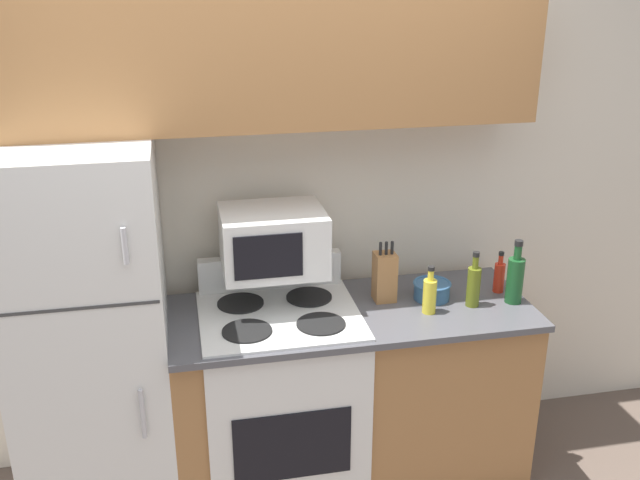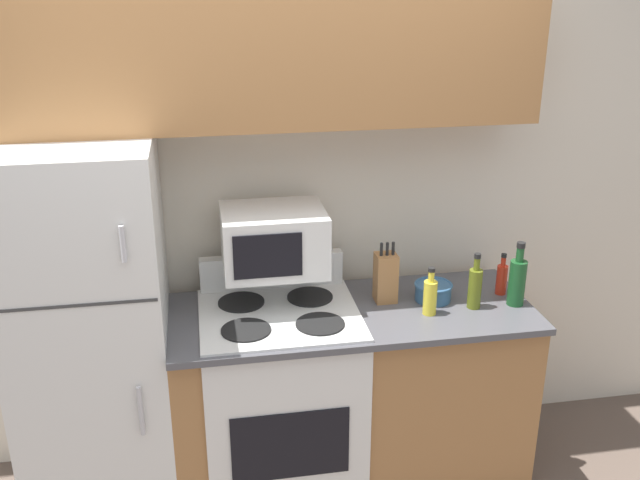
{
  "view_description": "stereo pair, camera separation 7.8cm",
  "coord_description": "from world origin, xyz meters",
  "px_view_note": "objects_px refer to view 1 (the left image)",
  "views": [
    {
      "loc": [
        -0.4,
        -2.47,
        2.33
      ],
      "look_at": [
        0.17,
        0.27,
        1.24
      ],
      "focal_mm": 40.0,
      "sensor_mm": 36.0,
      "label": 1
    },
    {
      "loc": [
        -0.32,
        -2.49,
        2.33
      ],
      "look_at": [
        0.17,
        0.27,
        1.24
      ],
      "focal_mm": 40.0,
      "sensor_mm": 36.0,
      "label": 2
    }
  ],
  "objects_px": {
    "stove": "(281,399)",
    "bottle_hot_sauce": "(499,276)",
    "bottle_olive_oil": "(474,285)",
    "bottle_wine_green": "(515,278)",
    "refrigerator": "(92,339)",
    "bottle_cooking_spray": "(430,295)",
    "knife_block": "(385,276)",
    "bowl": "(432,290)",
    "microwave": "(273,240)"
  },
  "relations": [
    {
      "from": "refrigerator",
      "to": "bowl",
      "type": "distance_m",
      "value": 1.51
    },
    {
      "from": "microwave",
      "to": "bottle_hot_sauce",
      "type": "bearing_deg",
      "value": -3.92
    },
    {
      "from": "refrigerator",
      "to": "stove",
      "type": "relative_size",
      "value": 1.59
    },
    {
      "from": "refrigerator",
      "to": "microwave",
      "type": "xyz_separation_m",
      "value": [
        0.79,
        0.07,
        0.36
      ]
    },
    {
      "from": "stove",
      "to": "refrigerator",
      "type": "bearing_deg",
      "value": 177.25
    },
    {
      "from": "refrigerator",
      "to": "bottle_cooking_spray",
      "type": "distance_m",
      "value": 1.46
    },
    {
      "from": "knife_block",
      "to": "bottle_wine_green",
      "type": "relative_size",
      "value": 0.96
    },
    {
      "from": "stove",
      "to": "microwave",
      "type": "bearing_deg",
      "value": 92.92
    },
    {
      "from": "bottle_olive_oil",
      "to": "bottle_cooking_spray",
      "type": "relative_size",
      "value": 1.18
    },
    {
      "from": "refrigerator",
      "to": "bottle_cooking_spray",
      "type": "bearing_deg",
      "value": -5.39
    },
    {
      "from": "knife_block",
      "to": "bowl",
      "type": "distance_m",
      "value": 0.23
    },
    {
      "from": "microwave",
      "to": "knife_block",
      "type": "relative_size",
      "value": 1.56
    },
    {
      "from": "bottle_cooking_spray",
      "to": "refrigerator",
      "type": "bearing_deg",
      "value": 174.61
    },
    {
      "from": "stove",
      "to": "bottle_hot_sauce",
      "type": "xyz_separation_m",
      "value": [
        1.05,
        0.04,
        0.5
      ]
    },
    {
      "from": "knife_block",
      "to": "bowl",
      "type": "relative_size",
      "value": 1.63
    },
    {
      "from": "bottle_hot_sauce",
      "to": "bottle_wine_green",
      "type": "height_order",
      "value": "bottle_wine_green"
    },
    {
      "from": "refrigerator",
      "to": "knife_block",
      "type": "height_order",
      "value": "refrigerator"
    },
    {
      "from": "refrigerator",
      "to": "stove",
      "type": "bearing_deg",
      "value": -2.75
    },
    {
      "from": "bottle_olive_oil",
      "to": "bottle_wine_green",
      "type": "xyz_separation_m",
      "value": [
        0.2,
        -0.0,
        0.02
      ]
    },
    {
      "from": "bottle_olive_oil",
      "to": "bottle_cooking_spray",
      "type": "xyz_separation_m",
      "value": [
        -0.22,
        -0.03,
        -0.02
      ]
    },
    {
      "from": "microwave",
      "to": "bottle_cooking_spray",
      "type": "distance_m",
      "value": 0.73
    },
    {
      "from": "refrigerator",
      "to": "microwave",
      "type": "relative_size",
      "value": 3.78
    },
    {
      "from": "stove",
      "to": "bottle_cooking_spray",
      "type": "xyz_separation_m",
      "value": [
        0.65,
        -0.1,
        0.51
      ]
    },
    {
      "from": "stove",
      "to": "bottle_wine_green",
      "type": "relative_size",
      "value": 3.55
    },
    {
      "from": "bowl",
      "to": "bottle_cooking_spray",
      "type": "xyz_separation_m",
      "value": [
        -0.06,
        -0.13,
        0.04
      ]
    },
    {
      "from": "microwave",
      "to": "bowl",
      "type": "height_order",
      "value": "microwave"
    },
    {
      "from": "bottle_olive_oil",
      "to": "bottle_cooking_spray",
      "type": "height_order",
      "value": "bottle_olive_oil"
    },
    {
      "from": "bottle_cooking_spray",
      "to": "microwave",
      "type": "bearing_deg",
      "value": 162.19
    },
    {
      "from": "stove",
      "to": "bottle_hot_sauce",
      "type": "height_order",
      "value": "bottle_hot_sauce"
    },
    {
      "from": "bowl",
      "to": "knife_block",
      "type": "bearing_deg",
      "value": 171.51
    },
    {
      "from": "bottle_olive_oil",
      "to": "stove",
      "type": "bearing_deg",
      "value": 175.17
    },
    {
      "from": "microwave",
      "to": "bottle_cooking_spray",
      "type": "xyz_separation_m",
      "value": [
        0.66,
        -0.21,
        -0.23
      ]
    },
    {
      "from": "bowl",
      "to": "bottle_olive_oil",
      "type": "distance_m",
      "value": 0.2
    },
    {
      "from": "bottle_hot_sauce",
      "to": "bottle_wine_green",
      "type": "distance_m",
      "value": 0.12
    },
    {
      "from": "microwave",
      "to": "bowl",
      "type": "relative_size",
      "value": 2.54
    },
    {
      "from": "bottle_olive_oil",
      "to": "bottle_cooking_spray",
      "type": "distance_m",
      "value": 0.22
    },
    {
      "from": "bottle_cooking_spray",
      "to": "bottle_wine_green",
      "type": "xyz_separation_m",
      "value": [
        0.41,
        0.02,
        0.03
      ]
    },
    {
      "from": "stove",
      "to": "bottle_hot_sauce",
      "type": "bearing_deg",
      "value": 2.24
    },
    {
      "from": "refrigerator",
      "to": "microwave",
      "type": "height_order",
      "value": "refrigerator"
    },
    {
      "from": "stove",
      "to": "bottle_cooking_spray",
      "type": "height_order",
      "value": "bottle_cooking_spray"
    },
    {
      "from": "refrigerator",
      "to": "bottle_olive_oil",
      "type": "bearing_deg",
      "value": -3.83
    },
    {
      "from": "knife_block",
      "to": "bottle_hot_sauce",
      "type": "distance_m",
      "value": 0.55
    },
    {
      "from": "refrigerator",
      "to": "microwave",
      "type": "bearing_deg",
      "value": 5.37
    },
    {
      "from": "bottle_cooking_spray",
      "to": "bottle_hot_sauce",
      "type": "bearing_deg",
      "value": 19.53
    },
    {
      "from": "stove",
      "to": "knife_block",
      "type": "xyz_separation_m",
      "value": [
        0.49,
        0.06,
        0.54
      ]
    },
    {
      "from": "refrigerator",
      "to": "bottle_cooking_spray",
      "type": "xyz_separation_m",
      "value": [
        1.45,
        -0.14,
        0.13
      ]
    },
    {
      "from": "stove",
      "to": "bottle_olive_oil",
      "type": "distance_m",
      "value": 1.02
    },
    {
      "from": "refrigerator",
      "to": "stove",
      "type": "xyz_separation_m",
      "value": [
        0.8,
        -0.04,
        -0.38
      ]
    },
    {
      "from": "refrigerator",
      "to": "bottle_olive_oil",
      "type": "relative_size",
      "value": 6.52
    },
    {
      "from": "bottle_wine_green",
      "to": "stove",
      "type": "bearing_deg",
      "value": 175.92
    }
  ]
}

